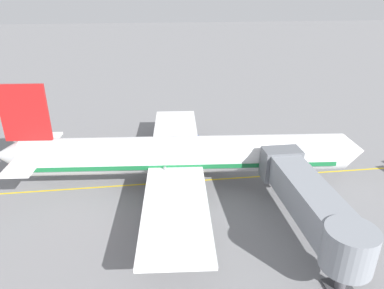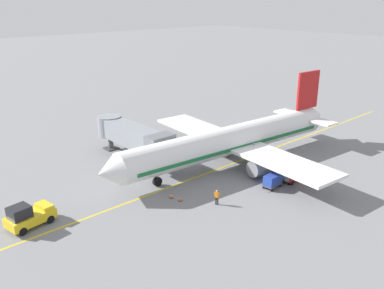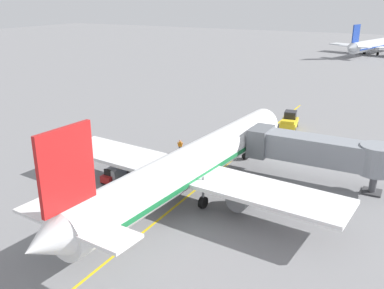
% 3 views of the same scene
% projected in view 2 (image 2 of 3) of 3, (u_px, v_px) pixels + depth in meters
% --- Properties ---
extents(ground_plane, '(400.00, 400.00, 0.00)m').
position_uv_depth(ground_plane, '(229.00, 165.00, 53.86)').
color(ground_plane, slate).
extents(gate_lead_in_line, '(0.24, 80.00, 0.01)m').
position_uv_depth(gate_lead_in_line, '(229.00, 165.00, 53.86)').
color(gate_lead_in_line, gold).
rests_on(gate_lead_in_line, ground).
extents(parked_airliner, '(30.34, 37.35, 10.63)m').
position_uv_depth(parked_airliner, '(232.00, 140.00, 53.35)').
color(parked_airliner, white).
rests_on(parked_airliner, ground).
extents(jet_bridge, '(14.40, 3.50, 4.98)m').
position_uv_depth(jet_bridge, '(132.00, 135.00, 54.53)').
color(jet_bridge, gray).
rests_on(jet_bridge, ground).
extents(pushback_tractor, '(2.85, 4.68, 2.40)m').
position_uv_depth(pushback_tractor, '(29.00, 216.00, 39.14)').
color(pushback_tractor, gold).
rests_on(pushback_tractor, ground).
extents(baggage_tug_lead, '(1.30, 2.51, 1.62)m').
position_uv_depth(baggage_tug_lead, '(292.00, 176.00, 48.78)').
color(baggage_tug_lead, '#B21E1E').
rests_on(baggage_tug_lead, ground).
extents(baggage_cart_front, '(1.38, 2.92, 1.58)m').
position_uv_depth(baggage_cart_front, '(273.00, 180.00, 47.13)').
color(baggage_cart_front, '#4C4C51').
rests_on(baggage_cart_front, ground).
extents(baggage_cart_second_in_train, '(1.38, 2.92, 1.58)m').
position_uv_depth(baggage_cart_second_in_train, '(290.00, 174.00, 48.73)').
color(baggage_cart_second_in_train, '#4C4C51').
rests_on(baggage_cart_second_in_train, ground).
extents(ground_crew_wing_walker, '(0.71, 0.36, 1.69)m').
position_uv_depth(ground_crew_wing_walker, '(217.00, 196.00, 43.29)').
color(ground_crew_wing_walker, '#232328').
rests_on(ground_crew_wing_walker, ground).
extents(ground_crew_loader, '(0.33, 0.72, 1.69)m').
position_uv_depth(ground_crew_loader, '(309.00, 166.00, 51.02)').
color(ground_crew_loader, '#232328').
rests_on(ground_crew_loader, ground).
extents(safety_cone_nose_left, '(0.36, 0.36, 0.59)m').
position_uv_depth(safety_cone_nose_left, '(171.00, 196.00, 44.90)').
color(safety_cone_nose_left, black).
rests_on(safety_cone_nose_left, ground).
extents(safety_cone_nose_right, '(0.36, 0.36, 0.59)m').
position_uv_depth(safety_cone_nose_right, '(180.00, 199.00, 44.24)').
color(safety_cone_nose_right, black).
rests_on(safety_cone_nose_right, ground).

